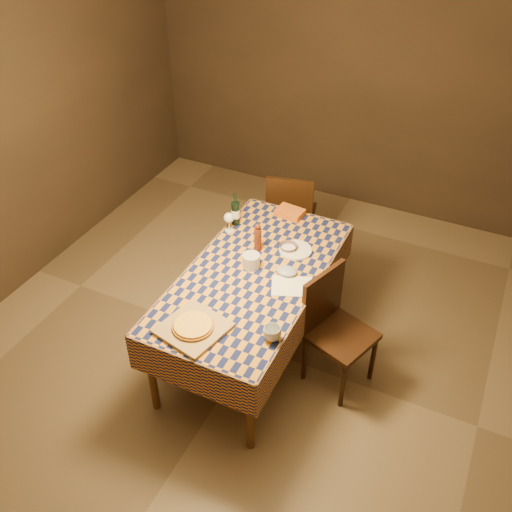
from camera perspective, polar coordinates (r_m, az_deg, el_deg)
name	(u,v)px	position (r m, az deg, el deg)	size (l,w,h in m)	color
room	(253,207)	(3.80, -0.33, 4.94)	(5.00, 5.10, 2.70)	brown
dining_table	(253,282)	(4.20, -0.30, -2.60)	(0.94, 1.84, 0.77)	brown
cutting_board	(193,328)	(3.74, -6.28, -7.20)	(0.39, 0.39, 0.02)	#9D7D49
pizza	(193,325)	(3.72, -6.31, -6.92)	(0.32, 0.32, 0.03)	#9B5B19
pepper_mill	(258,238)	(4.31, 0.18, 1.81)	(0.07, 0.07, 0.24)	#512013
bowl	(288,247)	(4.37, 3.25, 0.87)	(0.14, 0.14, 0.04)	#684F57
wine_glass	(229,218)	(4.51, -2.72, 3.77)	(0.08, 0.08, 0.17)	silver
wine_bottle	(236,213)	(4.61, -2.06, 4.35)	(0.08, 0.08, 0.28)	black
deli_tub	(251,261)	(4.18, -0.48, -0.49)	(0.13, 0.13, 0.11)	silver
takeout_container	(290,213)	(4.75, 3.42, 4.36)	(0.22, 0.16, 0.06)	#C45F19
white_plate	(295,250)	(4.37, 3.97, 0.61)	(0.25, 0.25, 0.01)	white
tumbler	(272,333)	(3.64, 1.63, -7.73)	(0.12, 0.12, 0.09)	silver
flour_patch	(292,286)	(4.05, 3.60, -3.02)	(0.28, 0.22, 0.00)	white
flour_bag	(286,271)	(4.14, 3.07, -1.49)	(0.16, 0.12, 0.05)	#929FBB
chair_far	(291,212)	(5.26, 3.48, 4.42)	(0.51, 0.51, 0.93)	black
chair_right	(333,323)	(4.16, 7.73, -6.68)	(0.54, 0.54, 0.93)	black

